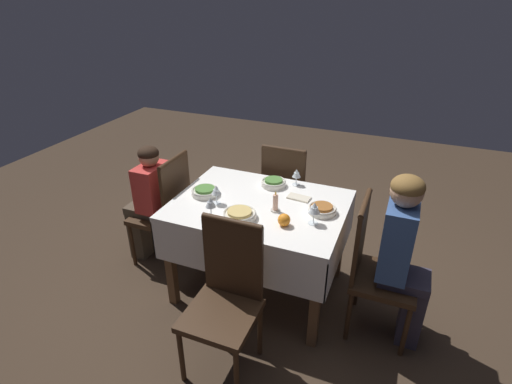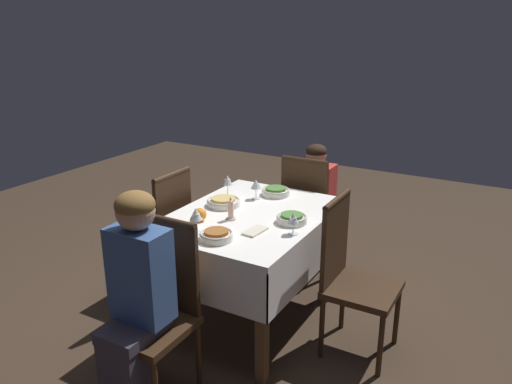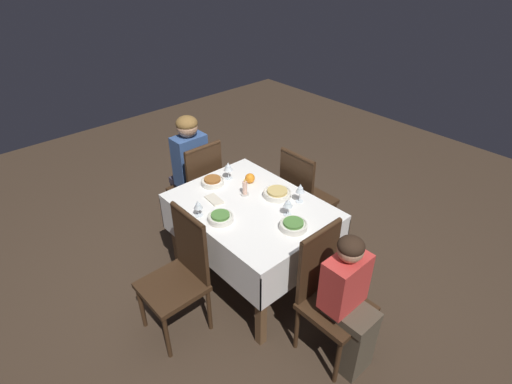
# 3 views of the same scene
# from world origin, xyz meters

# --- Properties ---
(ground_plane) EXTENTS (8.00, 8.00, 0.00)m
(ground_plane) POSITION_xyz_m (0.00, 0.00, 0.00)
(ground_plane) COLOR #3D2D21
(dining_table) EXTENTS (1.20, 0.91, 0.76)m
(dining_table) POSITION_xyz_m (0.00, 0.00, 0.65)
(dining_table) COLOR white
(dining_table) RESTS_ON ground_plane
(chair_east) EXTENTS (0.41, 0.41, 0.97)m
(chair_east) POSITION_xyz_m (0.83, -0.08, 0.52)
(chair_east) COLOR #382314
(chair_east) RESTS_ON ground_plane
(chair_west) EXTENTS (0.41, 0.41, 0.97)m
(chair_west) POSITION_xyz_m (-0.83, 0.05, 0.52)
(chair_west) COLOR #382314
(chair_west) RESTS_ON ground_plane
(chair_north) EXTENTS (0.41, 0.41, 0.97)m
(chair_north) POSITION_xyz_m (-0.02, 0.68, 0.52)
(chair_north) COLOR #382314
(chair_north) RESTS_ON ground_plane
(chair_south) EXTENTS (0.41, 0.41, 0.97)m
(chair_south) POSITION_xyz_m (0.06, -0.68, 0.52)
(chair_south) COLOR #382314
(chair_south) RESTS_ON ground_plane
(person_adult_denim) EXTENTS (0.34, 0.30, 1.18)m
(person_adult_denim) POSITION_xyz_m (0.99, -0.08, 0.67)
(person_adult_denim) COLOR #383342
(person_adult_denim) RESTS_ON ground_plane
(person_child_red) EXTENTS (0.33, 0.30, 1.03)m
(person_child_red) POSITION_xyz_m (-1.00, 0.05, 0.57)
(person_child_red) COLOR #4C4233
(person_child_red) RESTS_ON ground_plane
(bowl_east) EXTENTS (0.19, 0.19, 0.06)m
(bowl_east) POSITION_xyz_m (0.44, 0.04, 0.79)
(bowl_east) COLOR silver
(bowl_east) RESTS_ON dining_table
(wine_glass_east) EXTENTS (0.08, 0.08, 0.15)m
(wine_glass_east) POSITION_xyz_m (0.42, -0.12, 0.87)
(wine_glass_east) COLOR white
(wine_glass_east) RESTS_ON dining_table
(bowl_west) EXTENTS (0.20, 0.20, 0.06)m
(bowl_west) POSITION_xyz_m (-0.41, -0.03, 0.79)
(bowl_west) COLOR silver
(bowl_west) RESTS_ON dining_table
(wine_glass_west) EXTENTS (0.07, 0.07, 0.14)m
(wine_glass_west) POSITION_xyz_m (-0.28, -0.11, 0.86)
(wine_glass_west) COLOR white
(wine_glass_west) RESTS_ON dining_table
(bowl_north) EXTENTS (0.19, 0.19, 0.06)m
(bowl_north) POSITION_xyz_m (0.00, 0.30, 0.79)
(bowl_north) COLOR silver
(bowl_north) RESTS_ON dining_table
(wine_glass_north) EXTENTS (0.07, 0.07, 0.13)m
(wine_glass_north) POSITION_xyz_m (0.15, 0.38, 0.86)
(wine_glass_north) COLOR white
(wine_glass_north) RESTS_ON dining_table
(bowl_south) EXTENTS (0.22, 0.22, 0.06)m
(bowl_south) POSITION_xyz_m (-0.05, -0.23, 0.79)
(bowl_south) COLOR silver
(bowl_south) RESTS_ON dining_table
(wine_glass_south) EXTENTS (0.07, 0.07, 0.16)m
(wine_glass_south) POSITION_xyz_m (-0.22, -0.31, 0.88)
(wine_glass_south) COLOR white
(wine_glass_south) RESTS_ON dining_table
(candle_centerpiece) EXTENTS (0.06, 0.06, 0.15)m
(candle_centerpiece) POSITION_xyz_m (0.14, -0.06, 0.82)
(candle_centerpiece) COLOR beige
(candle_centerpiece) RESTS_ON dining_table
(orange_fruit) EXTENTS (0.08, 0.08, 0.08)m
(orange_fruit) POSITION_xyz_m (0.25, -0.21, 0.80)
(orange_fruit) COLOR orange
(orange_fruit) RESTS_ON dining_table
(napkin_red_folded) EXTENTS (0.17, 0.10, 0.01)m
(napkin_red_folded) POSITION_xyz_m (0.24, 0.17, 0.77)
(napkin_red_folded) COLOR beige
(napkin_red_folded) RESTS_ON dining_table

